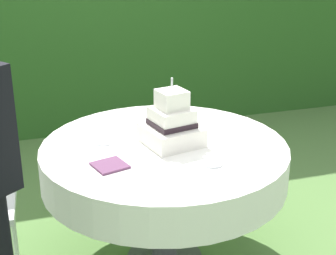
{
  "coord_description": "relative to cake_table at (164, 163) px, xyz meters",
  "views": [
    {
      "loc": [
        -0.77,
        -2.54,
        1.9
      ],
      "look_at": [
        0.02,
        0.0,
        0.86
      ],
      "focal_mm": 54.92,
      "sensor_mm": 36.0,
      "label": 1
    }
  ],
  "objects": [
    {
      "name": "foliage_hedge",
      "position": [
        0.0,
        2.44,
        0.54
      ],
      "size": [
        6.98,
        0.42,
        2.38
      ],
      "primitive_type": "cube",
      "color": "#28561E",
      "rests_on": "ground_plane"
    },
    {
      "name": "cake_table",
      "position": [
        0.0,
        0.0,
        0.0
      ],
      "size": [
        1.39,
        1.39,
        0.76
      ],
      "color": "#4C4C51",
      "rests_on": "ground_plane"
    },
    {
      "name": "wedding_cake",
      "position": [
        0.05,
        0.01,
        0.23
      ],
      "size": [
        0.35,
        0.35,
        0.38
      ],
      "color": "white",
      "rests_on": "cake_table"
    },
    {
      "name": "serving_plate_near",
      "position": [
        -0.32,
        0.14,
        0.12
      ],
      "size": [
        0.12,
        0.12,
        0.01
      ],
      "primitive_type": "cylinder",
      "color": "white",
      "rests_on": "cake_table"
    },
    {
      "name": "serving_plate_far",
      "position": [
        0.16,
        -0.32,
        0.12
      ],
      "size": [
        0.1,
        0.1,
        0.01
      ],
      "primitive_type": "cylinder",
      "color": "white",
      "rests_on": "cake_table"
    },
    {
      "name": "napkin_stack",
      "position": [
        -0.35,
        -0.19,
        0.12
      ],
      "size": [
        0.2,
        0.2,
        0.01
      ],
      "primitive_type": "cube",
      "rotation": [
        0.0,
        0.0,
        0.28
      ],
      "color": "#603856",
      "rests_on": "cake_table"
    }
  ]
}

